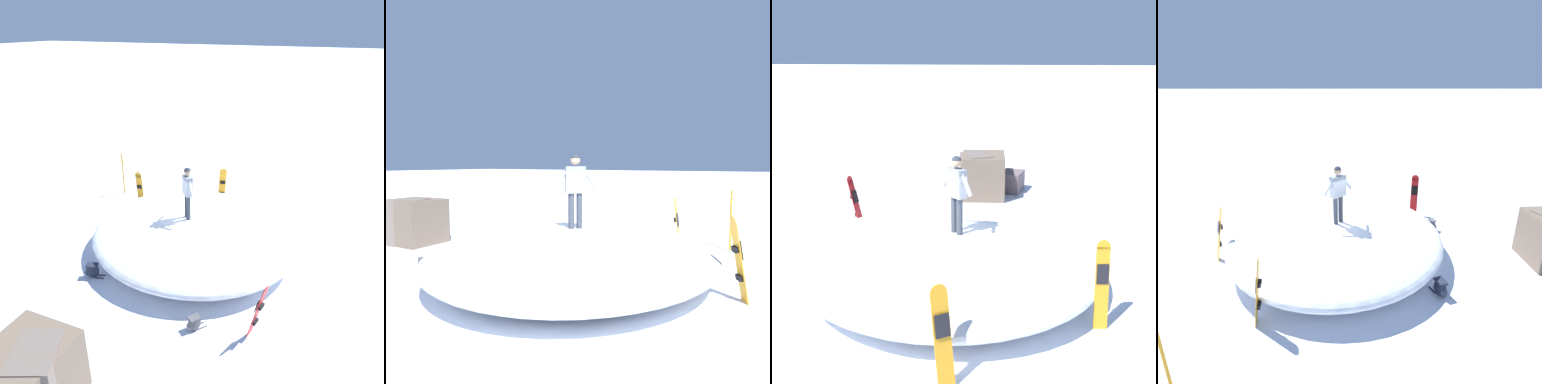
{
  "view_description": "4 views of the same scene",
  "coord_description": "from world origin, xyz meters",
  "views": [
    {
      "loc": [
        10.44,
        4.49,
        7.01
      ],
      "look_at": [
        -0.07,
        -0.28,
        1.81
      ],
      "focal_mm": 35.32,
      "sensor_mm": 36.0,
      "label": 1
    },
    {
      "loc": [
        -3.76,
        7.13,
        2.7
      ],
      "look_at": [
        0.24,
        0.2,
        2.06
      ],
      "focal_mm": 33.55,
      "sensor_mm": 36.0,
      "label": 2
    },
    {
      "loc": [
        -9.53,
        -1.1,
        5.18
      ],
      "look_at": [
        0.69,
        -0.31,
        2.05
      ],
      "focal_mm": 45.48,
      "sensor_mm": 36.0,
      "label": 3
    },
    {
      "loc": [
        0.8,
        -8.79,
        5.35
      ],
      "look_at": [
        0.88,
        0.41,
        1.91
      ],
      "focal_mm": 29.61,
      "sensor_mm": 36.0,
      "label": 4
    }
  ],
  "objects": [
    {
      "name": "ground",
      "position": [
        0.0,
        0.0,
        0.0
      ],
      "size": [
        240.0,
        240.0,
        0.0
      ],
      "primitive_type": "plane",
      "color": "white"
    },
    {
      "name": "backpack_far",
      "position": [
        3.17,
        -2.09,
        0.23
      ],
      "size": [
        0.4,
        0.62,
        0.45
      ],
      "color": "#1E2333",
      "rests_on": "ground"
    },
    {
      "name": "trail_marker_pole",
      "position": [
        -2.38,
        -4.65,
        0.98
      ],
      "size": [
        0.1,
        0.1,
        1.87
      ],
      "color": "orange",
      "rests_on": "ground"
    },
    {
      "name": "rock_outcrop",
      "position": [
        7.08,
        -0.54,
        0.71
      ],
      "size": [
        2.09,
        2.37,
        1.51
      ],
      "color": "brown",
      "rests_on": "ground"
    },
    {
      "name": "snowboard_tertiary_upright",
      "position": [
        -3.05,
        -0.26,
        0.88
      ],
      "size": [
        0.43,
        0.42,
        1.69
      ],
      "color": "orange",
      "rests_on": "ground"
    },
    {
      "name": "snowboard_primary_upright",
      "position": [
        -1.17,
        -3.04,
        0.9
      ],
      "size": [
        0.25,
        0.28,
        1.74
      ],
      "color": "orange",
      "rests_on": "ground"
    },
    {
      "name": "snowboarder_standing",
      "position": [
        0.53,
        -0.16,
        2.21
      ],
      "size": [
        0.84,
        0.76,
        1.76
      ],
      "color": "#333842",
      "rests_on": "snow_mound"
    },
    {
      "name": "snow_mound",
      "position": [
        0.46,
        0.03,
        0.57
      ],
      "size": [
        7.94,
        8.2,
        1.15
      ],
      "primitive_type": "ellipsoid",
      "rotation": [
        0.0,
        0.0,
        1.33
      ],
      "color": "white",
      "rests_on": "ground"
    },
    {
      "name": "backpack_near",
      "position": [
        3.86,
        1.56,
        0.2
      ],
      "size": [
        0.53,
        0.47,
        0.38
      ],
      "color": "#4C4C51",
      "rests_on": "ground"
    }
  ]
}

